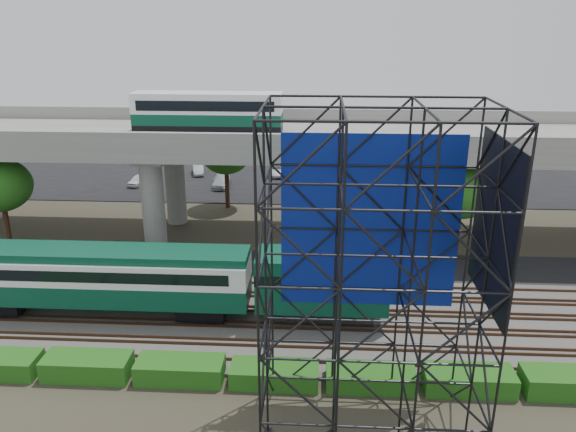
{
  "coord_description": "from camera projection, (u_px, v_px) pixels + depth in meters",
  "views": [
    {
      "loc": [
        3.13,
        -29.04,
        18.22
      ],
      "look_at": [
        1.11,
        6.0,
        5.64
      ],
      "focal_mm": 35.0,
      "sensor_mm": 36.0,
      "label": 1
    }
  ],
  "objects": [
    {
      "name": "trees",
      "position": [
        226.0,
        175.0,
        47.17
      ],
      "size": [
        40.94,
        16.94,
        7.69
      ],
      "color": "#382314",
      "rests_on": "ground"
    },
    {
      "name": "scaffold_tower",
      "position": [
        374.0,
        290.0,
        23.29
      ],
      "size": [
        9.36,
        6.36,
        15.0
      ],
      "color": "black",
      "rests_on": "ground"
    },
    {
      "name": "harbor_water",
      "position": [
        299.0,
        141.0,
        86.23
      ],
      "size": [
        140.0,
        40.0,
        0.03
      ],
      "primitive_type": "cube",
      "color": "#3F5967",
      "rests_on": "ground"
    },
    {
      "name": "rail_tracks",
      "position": [
        267.0,
        317.0,
        35.39
      ],
      "size": [
        90.0,
        9.52,
        0.16
      ],
      "color": "#472D1E",
      "rests_on": "ballast_bed"
    },
    {
      "name": "hedge_strip",
      "position": [
        275.0,
        374.0,
        29.33
      ],
      "size": [
        34.6,
        1.8,
        1.2
      ],
      "color": "#165212",
      "rests_on": "ground"
    },
    {
      "name": "service_road",
      "position": [
        277.0,
        264.0,
        43.46
      ],
      "size": [
        90.0,
        5.0,
        0.08
      ],
      "primitive_type": "cube",
      "color": "black",
      "rests_on": "ground"
    },
    {
      "name": "commuter_train",
      "position": [
        131.0,
        276.0,
        34.97
      ],
      "size": [
        29.3,
        3.06,
        4.3
      ],
      "color": "black",
      "rests_on": "rail_tracks"
    },
    {
      "name": "suv",
      "position": [
        118.0,
        252.0,
        43.69
      ],
      "size": [
        5.41,
        2.63,
        1.48
      ],
      "primitive_type": "imported",
      "rotation": [
        0.0,
        0.0,
        1.6
      ],
      "color": "black",
      "rests_on": "service_road"
    },
    {
      "name": "ballast_bed",
      "position": [
        267.0,
        319.0,
        35.46
      ],
      "size": [
        90.0,
        12.0,
        0.2
      ],
      "primitive_type": "cube",
      "color": "slate",
      "rests_on": "ground"
    },
    {
      "name": "ground",
      "position": [
        264.0,
        338.0,
        33.61
      ],
      "size": [
        140.0,
        140.0,
        0.0
      ],
      "primitive_type": "plane",
      "color": "#474233",
      "rests_on": "ground"
    },
    {
      "name": "parking_lot",
      "position": [
        292.0,
        180.0,
        65.55
      ],
      "size": [
        90.0,
        18.0,
        0.08
      ],
      "primitive_type": "cube",
      "color": "black",
      "rests_on": "ground"
    },
    {
      "name": "overpass",
      "position": [
        276.0,
        145.0,
        45.9
      ],
      "size": [
        80.0,
        12.0,
        12.4
      ],
      "color": "#9E9B93",
      "rests_on": "ground"
    },
    {
      "name": "parked_cars",
      "position": [
        304.0,
        177.0,
        64.63
      ],
      "size": [
        36.27,
        9.61,
        1.31
      ],
      "color": "white",
      "rests_on": "parking_lot"
    }
  ]
}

